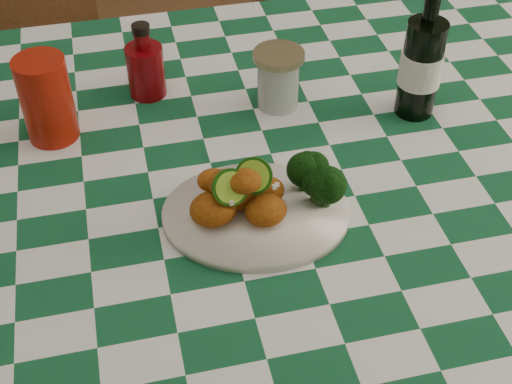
{
  "coord_description": "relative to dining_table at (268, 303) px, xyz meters",
  "views": [
    {
      "loc": [
        -0.23,
        -0.89,
        1.54
      ],
      "look_at": [
        -0.06,
        -0.14,
        0.84
      ],
      "focal_mm": 50.0,
      "sensor_mm": 36.0,
      "label": 1
    }
  ],
  "objects": [
    {
      "name": "ketchup_bottle",
      "position": [
        -0.18,
        0.22,
        0.46
      ],
      "size": [
        0.08,
        0.08,
        0.14
      ],
      "primitive_type": null,
      "rotation": [
        0.0,
        0.0,
        0.27
      ],
      "color": "#640509",
      "rests_on": "dining_table"
    },
    {
      "name": "wooden_chair_right",
      "position": [
        0.37,
        0.71,
        0.03
      ],
      "size": [
        0.39,
        0.41,
        0.84
      ],
      "primitive_type": null,
      "rotation": [
        0.0,
        0.0,
        0.02
      ],
      "color": "#472814",
      "rests_on": "ground"
    },
    {
      "name": "broccoli_side",
      "position": [
        0.03,
        -0.13,
        0.44
      ],
      "size": [
        0.09,
        0.09,
        0.07
      ],
      "primitive_type": null,
      "color": "black",
      "rests_on": "plate"
    },
    {
      "name": "fried_chicken_pile",
      "position": [
        -0.08,
        -0.14,
        0.45
      ],
      "size": [
        0.13,
        0.1,
        0.08
      ],
      "primitive_type": null,
      "color": "#A1500F",
      "rests_on": "plate"
    },
    {
      "name": "dining_table",
      "position": [
        0.0,
        0.0,
        0.0
      ],
      "size": [
        1.66,
        1.06,
        0.79
      ],
      "primitive_type": null,
      "color": "#12502B",
      "rests_on": "ground"
    },
    {
      "name": "red_tumbler",
      "position": [
        -0.35,
        0.13,
        0.47
      ],
      "size": [
        0.09,
        0.09,
        0.15
      ],
      "primitive_type": "cylinder",
      "rotation": [
        0.0,
        0.0,
        0.02
      ],
      "color": "#971608",
      "rests_on": "dining_table"
    },
    {
      "name": "mason_jar",
      "position": [
        0.05,
        0.13,
        0.45
      ],
      "size": [
        0.11,
        0.11,
        0.11
      ],
      "primitive_type": null,
      "rotation": [
        0.0,
        0.0,
        0.24
      ],
      "color": "#B2BCBA",
      "rests_on": "dining_table"
    },
    {
      "name": "wooden_chair_left",
      "position": [
        -0.37,
        0.75,
        0.02
      ],
      "size": [
        0.5,
        0.51,
        0.82
      ],
      "primitive_type": null,
      "rotation": [
        0.0,
        0.0,
        0.39
      ],
      "color": "#472814",
      "rests_on": "ground"
    },
    {
      "name": "beer_bottle",
      "position": [
        0.28,
        0.06,
        0.52
      ],
      "size": [
        0.09,
        0.09,
        0.25
      ],
      "primitive_type": null,
      "rotation": [
        0.0,
        0.0,
        -0.3
      ],
      "color": "black",
      "rests_on": "dining_table"
    },
    {
      "name": "plate",
      "position": [
        -0.06,
        -0.14,
        0.4
      ],
      "size": [
        0.32,
        0.27,
        0.02
      ],
      "primitive_type": null,
      "rotation": [
        0.0,
        0.0,
        -0.19
      ],
      "color": "white",
      "rests_on": "dining_table"
    }
  ]
}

